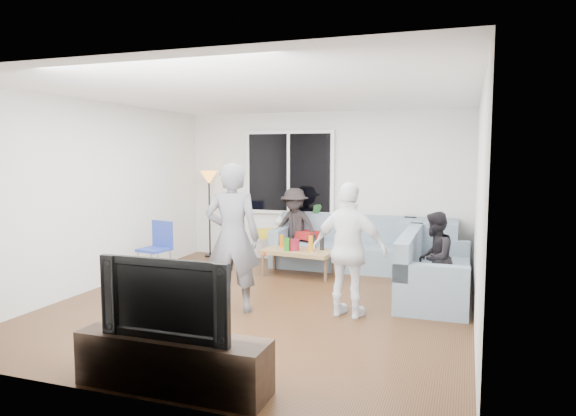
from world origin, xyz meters
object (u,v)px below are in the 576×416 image
at_px(coffee_table, 299,262).
at_px(spectator_back, 295,226).
at_px(sofa_right_section, 436,265).
at_px(player_right, 350,250).
at_px(sofa_back_section, 342,243).
at_px(television, 171,296).
at_px(side_chair, 154,250).
at_px(player_left, 233,238).
at_px(spectator_right, 435,258).
at_px(floor_lamp, 210,214).
at_px(tv_console, 173,362).

relative_size(coffee_table, spectator_back, 0.85).
distance_m(sofa_right_section, player_right, 1.51).
bearing_deg(player_right, sofa_back_section, -64.92).
bearing_deg(spectator_back, player_right, -48.25).
bearing_deg(television, side_chair, 125.64).
height_order(coffee_table, player_left, player_left).
distance_m(player_left, spectator_right, 2.54).
xyz_separation_m(side_chair, player_left, (1.82, -1.09, 0.46)).
bearing_deg(floor_lamp, spectator_back, -4.22).
relative_size(spectator_back, tv_console, 0.81).
relative_size(sofa_right_section, coffee_table, 1.82).
relative_size(sofa_right_section, player_right, 1.28).
height_order(player_right, tv_console, player_right).
distance_m(player_left, spectator_back, 2.76).
bearing_deg(spectator_back, tv_console, -72.34).
bearing_deg(spectator_right, tv_console, -19.83).
bearing_deg(tv_console, television, 0.00).
bearing_deg(coffee_table, sofa_back_section, 53.87).
bearing_deg(spectator_back, spectator_right, -23.24).
distance_m(side_chair, television, 3.88).
relative_size(side_chair, tv_console, 0.54).
bearing_deg(spectator_right, television, -19.83).
height_order(player_left, television, player_left).
height_order(sofa_back_section, spectator_back, spectator_back).
xyz_separation_m(player_left, player_right, (1.36, 0.25, -0.11)).
height_order(coffee_table, spectator_back, spectator_back).
xyz_separation_m(sofa_right_section, player_left, (-2.25, -1.41, 0.46)).
bearing_deg(side_chair, spectator_right, 12.16).
xyz_separation_m(sofa_right_section, television, (-1.82, -3.46, 0.34)).
height_order(sofa_back_section, player_left, player_left).
relative_size(spectator_back, television, 1.17).
xyz_separation_m(player_left, spectator_back, (-0.14, 2.75, -0.24)).
bearing_deg(tv_console, coffee_table, 93.67).
xyz_separation_m(player_left, television, (0.43, -2.05, -0.13)).
xyz_separation_m(coffee_table, player_right, (1.18, -1.75, 0.58)).
distance_m(side_chair, player_left, 2.17).
relative_size(player_left, player_right, 1.14).
bearing_deg(player_left, television, 88.99).
height_order(sofa_right_section, spectator_back, spectator_back).
bearing_deg(player_left, player_right, 177.34).
relative_size(sofa_back_section, spectator_back, 1.77).
distance_m(side_chair, tv_console, 3.87).
xyz_separation_m(sofa_back_section, player_left, (-0.70, -2.72, 0.46)).
xyz_separation_m(tv_console, television, (0.00, 0.00, 0.54)).
xyz_separation_m(side_chair, television, (2.25, -3.14, 0.33)).
bearing_deg(player_left, sofa_right_section, -160.99).
xyz_separation_m(side_chair, spectator_right, (4.07, 0.04, 0.15)).
relative_size(side_chair, player_right, 0.55).
distance_m(coffee_table, side_chair, 2.20).
bearing_deg(sofa_back_section, player_left, -104.42).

